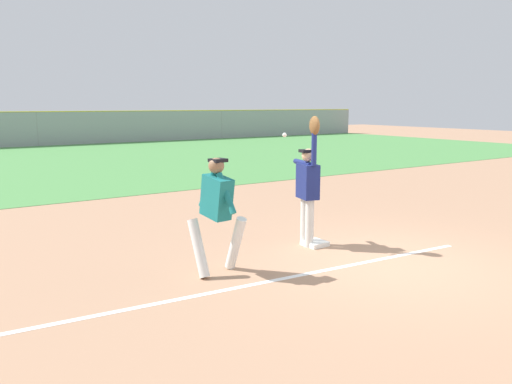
{
  "coord_description": "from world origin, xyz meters",
  "views": [
    {
      "loc": [
        -6.0,
        -5.24,
        2.47
      ],
      "look_at": [
        -1.46,
        1.57,
        1.05
      ],
      "focal_mm": 35.53,
      "sensor_mm": 36.0,
      "label": 1
    }
  ],
  "objects_px": {
    "runner": "(217,207)",
    "parked_car_silver": "(55,132)",
    "parked_car_tan": "(146,129)",
    "baseball": "(284,135)",
    "fielder": "(308,183)",
    "first_base": "(315,243)"
  },
  "relations": [
    {
      "from": "baseball",
      "to": "runner",
      "type": "bearing_deg",
      "value": -163.45
    },
    {
      "from": "first_base",
      "to": "parked_car_silver",
      "type": "xyz_separation_m",
      "value": [
        2.0,
        29.18,
        0.63
      ]
    },
    {
      "from": "runner",
      "to": "baseball",
      "type": "xyz_separation_m",
      "value": [
        1.56,
        0.46,
        0.97
      ]
    },
    {
      "from": "baseball",
      "to": "parked_car_tan",
      "type": "xyz_separation_m",
      "value": [
        8.89,
        28.77,
        -1.29
      ]
    },
    {
      "from": "baseball",
      "to": "parked_car_tan",
      "type": "bearing_deg",
      "value": 72.82
    },
    {
      "from": "runner",
      "to": "parked_car_tan",
      "type": "distance_m",
      "value": 31.04
    },
    {
      "from": "fielder",
      "to": "parked_car_tan",
      "type": "distance_m",
      "value": 30.01
    },
    {
      "from": "first_base",
      "to": "fielder",
      "type": "distance_m",
      "value": 1.09
    },
    {
      "from": "baseball",
      "to": "parked_car_silver",
      "type": "height_order",
      "value": "baseball"
    },
    {
      "from": "fielder",
      "to": "parked_car_tan",
      "type": "xyz_separation_m",
      "value": [
        8.4,
        28.81,
        -0.45
      ]
    },
    {
      "from": "runner",
      "to": "parked_car_silver",
      "type": "bearing_deg",
      "value": 74.01
    },
    {
      "from": "parked_car_tan",
      "to": "parked_car_silver",
      "type": "bearing_deg",
      "value": -178.62
    },
    {
      "from": "first_base",
      "to": "parked_car_tan",
      "type": "height_order",
      "value": "parked_car_tan"
    },
    {
      "from": "first_base",
      "to": "parked_car_tan",
      "type": "xyz_separation_m",
      "value": [
        8.28,
        28.87,
        0.63
      ]
    },
    {
      "from": "parked_car_tan",
      "to": "baseball",
      "type": "bearing_deg",
      "value": -103.06
    },
    {
      "from": "fielder",
      "to": "first_base",
      "type": "bearing_deg",
      "value": 165.44
    },
    {
      "from": "parked_car_silver",
      "to": "parked_car_tan",
      "type": "bearing_deg",
      "value": -5.93
    },
    {
      "from": "fielder",
      "to": "parked_car_tan",
      "type": "height_order",
      "value": "fielder"
    },
    {
      "from": "first_base",
      "to": "runner",
      "type": "distance_m",
      "value": 2.4
    },
    {
      "from": "baseball",
      "to": "parked_car_silver",
      "type": "distance_m",
      "value": 29.21
    },
    {
      "from": "first_base",
      "to": "parked_car_tan",
      "type": "distance_m",
      "value": 30.05
    },
    {
      "from": "parked_car_silver",
      "to": "parked_car_tan",
      "type": "height_order",
      "value": "same"
    }
  ]
}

